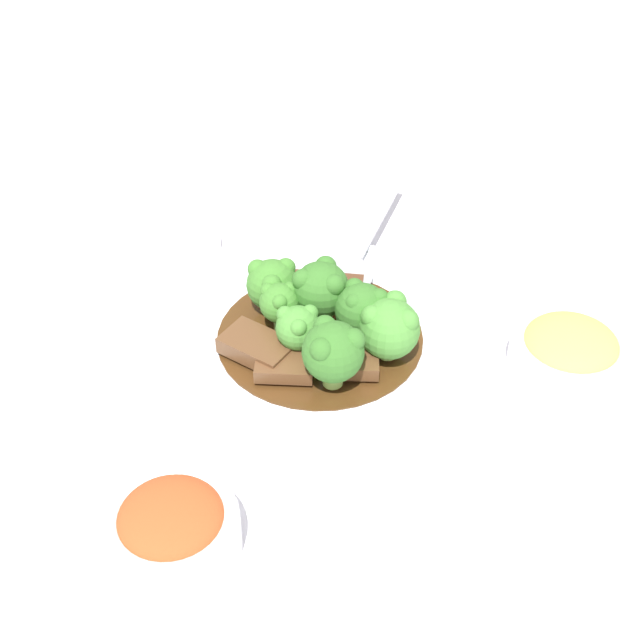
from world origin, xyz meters
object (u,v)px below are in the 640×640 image
Objects in this scene: beef_strip_2 at (326,289)px; side_bowl_kimchi at (167,526)px; broccoli_floret_6 at (298,327)px; main_plate at (320,341)px; broccoli_floret_3 at (272,284)px; side_bowl_appetizer at (569,352)px; serving_spoon at (351,270)px; broccoli_floret_2 at (333,351)px; beef_strip_1 at (356,355)px; broccoli_floret_5 at (361,308)px; beef_strip_3 at (285,364)px; broccoli_floret_1 at (321,289)px; sauce_dish at (187,242)px; beef_strip_0 at (257,347)px; broccoli_floret_0 at (280,302)px; broccoli_floret_4 at (390,326)px.

beef_strip_2 is 0.78× the size of side_bowl_kimchi.
main_plate is at bearing -101.26° from broccoli_floret_6.
broccoli_floret_3 is at bearing 44.51° from beef_strip_2.
side_bowl_kimchi is 0.93× the size of side_bowl_appetizer.
serving_spoon is (-0.01, -0.04, -0.00)m from beef_strip_2.
broccoli_floret_3 reaches higher than serving_spoon.
broccoli_floret_2 is 0.27× the size of serving_spoon.
broccoli_floret_6 is (0.05, 0.01, 0.02)m from beef_strip_1.
broccoli_floret_5 reaches higher than broccoli_floret_6.
beef_strip_3 is 0.62× the size of side_bowl_kimchi.
beef_strip_3 is 0.08m from broccoli_floret_5.
broccoli_floret_2 is 1.08× the size of broccoli_floret_5.
broccoli_floret_3 is at bearing -14.70° from main_plate.
beef_strip_1 is at bearing 116.21° from serving_spoon.
broccoli_floret_5 is at bearing 176.80° from broccoli_floret_3.
broccoli_floret_1 is (0.05, -0.03, 0.03)m from beef_strip_1.
beef_strip_3 is 0.23m from sauce_dish.
beef_strip_2 is 0.33× the size of serving_spoon.
broccoli_floret_5 is (-0.07, -0.06, 0.03)m from beef_strip_0.
broccoli_floret_0 is at bearing 76.12° from serving_spoon.
beef_strip_2 is at bearing -100.81° from beef_strip_0.
broccoli_floret_3 is 0.09m from broccoli_floret_5.
broccoli_floret_4 reaches higher than sauce_dish.
broccoli_floret_3 reaches higher than side_bowl_kimchi.
broccoli_floret_4 is at bearing 130.62° from serving_spoon.
broccoli_floret_6 reaches higher than main_plate.
broccoli_floret_3 reaches higher than beef_strip_3.
main_plate is 0.21m from sauce_dish.
broccoli_floret_3 is 0.52× the size of side_bowl_kimchi.
beef_strip_1 is at bearing 156.83° from main_plate.
serving_spoon is (0.00, -0.14, 0.00)m from beef_strip_3.
beef_strip_0 is at bearing -80.50° from side_bowl_kimchi.
side_bowl_kimchi reaches higher than side_bowl_appetizer.
broccoli_floret_0 is 0.68× the size of sauce_dish.
broccoli_floret_1 is at bearing 13.91° from side_bowl_appetizer.
side_bowl_kimchi reaches higher than main_plate.
beef_strip_2 is 0.08m from broccoli_floret_6.
serving_spoon is at bearing -103.88° from broccoli_floret_0.
broccoli_floret_6 is 0.49× the size of side_bowl_kimchi.
broccoli_floret_4 is at bearing -135.30° from beef_strip_1.
broccoli_floret_0 reaches higher than beef_strip_3.
main_plate is 0.06m from beef_strip_3.
beef_strip_2 is 0.11m from beef_strip_3.
broccoli_floret_1 is 0.27× the size of serving_spoon.
broccoli_floret_0 reaches higher than broccoli_floret_6.
beef_strip_0 is 0.04m from broccoli_floret_0.
beef_strip_1 is 0.04m from broccoli_floret_5.
broccoli_floret_0 is 0.04m from broccoli_floret_1.
broccoli_floret_3 reaches higher than sauce_dish.
side_bowl_kimchi is 0.37m from side_bowl_appetizer.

